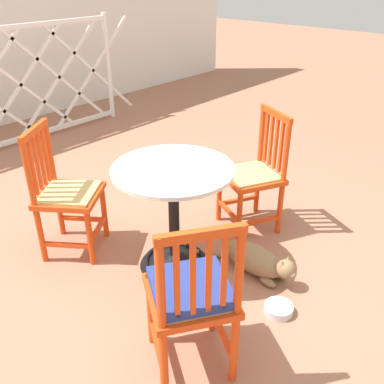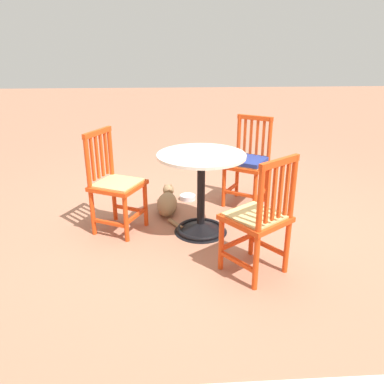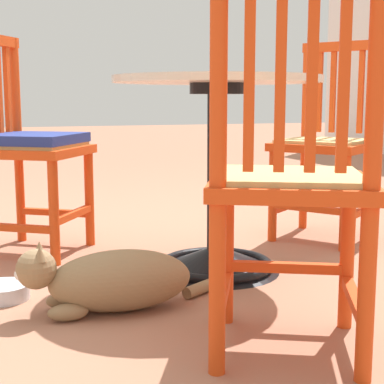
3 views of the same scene
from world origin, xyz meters
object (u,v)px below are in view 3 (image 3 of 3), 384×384
cafe_table (216,197)px  orange_chair_facing_out (327,146)px  orange_chair_near_fence (29,147)px  tabby_cat (108,281)px  pet_water_bowl (3,292)px  orange_chair_by_planter (291,186)px

cafe_table → orange_chair_facing_out: 0.78m
orange_chair_facing_out → orange_chair_near_fence: bearing=-97.7°
cafe_table → tabby_cat: size_ratio=1.03×
tabby_cat → pet_water_bowl: bearing=-126.1°
cafe_table → tabby_cat: 0.59m
orange_chair_near_fence → orange_chair_by_planter: bearing=22.5°
orange_chair_by_planter → pet_water_bowl: (-0.68, -0.68, -0.41)m
tabby_cat → orange_chair_near_fence: bearing=-169.0°
orange_chair_by_planter → pet_water_bowl: bearing=-135.0°
cafe_table → tabby_cat: (0.30, -0.47, -0.19)m
orange_chair_by_planter → orange_chair_near_fence: bearing=-157.5°
orange_chair_facing_out → orange_chair_by_planter: same height
tabby_cat → pet_water_bowl: tabby_cat is taller
orange_chair_facing_out → pet_water_bowl: orange_chair_facing_out is taller
cafe_table → pet_water_bowl: 0.82m
orange_chair_facing_out → tabby_cat: bearing=-60.6°
orange_chair_by_planter → tabby_cat: size_ratio=1.24×
tabby_cat → pet_water_bowl: (-0.22, -0.30, -0.07)m
orange_chair_near_fence → pet_water_bowl: (0.61, -0.14, -0.42)m
orange_chair_near_fence → tabby_cat: size_ratio=1.24×
orange_chair_near_fence → tabby_cat: bearing=11.0°
orange_chair_facing_out → orange_chair_near_fence: 1.33m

